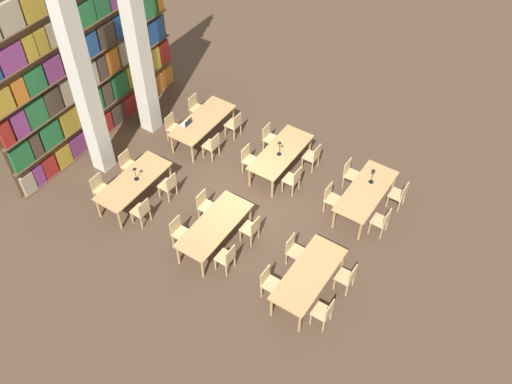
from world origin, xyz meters
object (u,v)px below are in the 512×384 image
Objects in this scene: chair_0 at (324,312)px; chair_7 at (350,173)px; chair_19 at (128,164)px; chair_15 at (270,137)px; chair_17 at (101,188)px; reading_table_4 at (134,182)px; chair_18 at (169,185)px; pillar_center at (138,45)px; chair_9 at (180,232)px; chair_3 at (294,250)px; chair_2 at (347,277)px; chair_5 at (331,198)px; chair_11 at (205,205)px; chair_22 at (234,124)px; reading_table_0 at (309,275)px; reading_table_2 at (215,226)px; chair_1 at (269,282)px; chair_6 at (399,195)px; laptop at (187,123)px; chair_12 at (293,179)px; chair_10 at (251,229)px; chair_14 at (313,156)px; chair_13 at (249,159)px; chair_16 at (142,211)px; chair_23 at (196,107)px; chair_4 at (382,221)px; chair_8 at (227,257)px; pillar_left at (83,83)px; reading_table_1 at (366,192)px; chair_21 at (173,127)px; reading_table_5 at (203,122)px; chair_20 at (212,145)px; reading_table_3 at (281,153)px.

chair_0 is 4.65m from chair_7.
chair_7 is 6.39m from chair_19.
chair_15 and chair_17 have the same top height.
reading_table_4 is 2.58× the size of chair_18.
chair_9 is at bearing -130.44° from pillar_center.
chair_2 is at bearing 90.00° from chair_3.
chair_2 is at bearing 36.73° from chair_5.
chair_11 is 1.00× the size of chair_22.
chair_15 is (3.82, 3.55, -0.18)m from reading_table_0.
reading_table_2 is 0.94m from chair_9.
chair_7 is at bearing 128.26° from chair_17.
chair_1 is 2.11m from reading_table_2.
chair_5 is 1.00× the size of chair_6.
chair_12 is at bearing 90.12° from laptop.
chair_10 is 3.60m from reading_table_4.
chair_14 is 1.00× the size of chair_15.
chair_3 is 1.00× the size of chair_5.
chair_13 is at bearing -139.52° from chair_1.
chair_23 is at bearing 18.85° from chair_16.
chair_4 is 7.32m from chair_19.
chair_11 and chair_19 have the same top height.
reading_table_4 is (-0.56, 4.83, 0.18)m from chair_3.
chair_1 is at bearing 89.40° from chair_9.
chair_8 and chair_13 have the same top height.
chair_18 is at bearing -21.56° from chair_15.
reading_table_4 is (-0.48, -1.70, -2.34)m from pillar_left.
chair_10 is at bearing -30.02° from chair_5.
pillar_left reaches higher than reading_table_0.
chair_3 is 0.39× the size of reading_table_1.
chair_0 and chair_21 have the same top height.
reading_table_5 is at bearing 59.48° from chair_0.
chair_23 is (3.76, 3.52, -0.18)m from reading_table_2.
chair_16 and chair_18 have the same top height.
laptop reaches higher than chair_20.
chair_16 is 1.00× the size of chair_17.
pillar_left is 6.79× the size of chair_15.
chair_8 is 4.45m from chair_19.
reading_table_2 is at bearing -142.29° from chair_20.
chair_11 is 3.59m from chair_14.
pillar_center is at bearing 90.55° from chair_12.
chair_9 and chair_10 have the same top height.
chair_4 and chair_8 have the same top height.
chair_2 is 4.44m from reading_table_3.
chair_9 is at bearing 0.27° from chair_15.
pillar_left is 4.80m from chair_22.
laptop reaches higher than reading_table_5.
chair_11 is 1.00× the size of chair_14.
chair_11 is 3.43m from chair_21.
chair_9 is at bearing 135.90° from chair_6.
chair_4 is (2.17, -7.98, -2.52)m from pillar_left.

